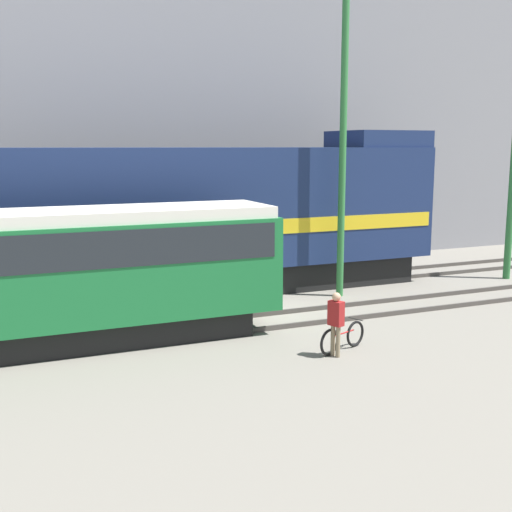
{
  "coord_description": "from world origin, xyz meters",
  "views": [
    {
      "loc": [
        -7.13,
        -17.55,
        5.04
      ],
      "look_at": [
        0.22,
        -0.24,
        1.8
      ],
      "focal_mm": 45.0,
      "sensor_mm": 36.0,
      "label": 1
    }
  ],
  "objects_px": {
    "bicycle": "(343,338)",
    "utility_pole_left": "(343,151)",
    "freight_locomotive": "(211,218)",
    "streetcar": "(25,273)",
    "person": "(336,318)"
  },
  "relations": [
    {
      "from": "streetcar",
      "to": "person",
      "type": "xyz_separation_m",
      "value": [
        6.8,
        -3.34,
        -1.03
      ]
    },
    {
      "from": "streetcar",
      "to": "person",
      "type": "relative_size",
      "value": 8.03
    },
    {
      "from": "streetcar",
      "to": "bicycle",
      "type": "height_order",
      "value": "streetcar"
    },
    {
      "from": "freight_locomotive",
      "to": "person",
      "type": "height_order",
      "value": "freight_locomotive"
    },
    {
      "from": "utility_pole_left",
      "to": "person",
      "type": "bearing_deg",
      "value": -121.26
    },
    {
      "from": "utility_pole_left",
      "to": "bicycle",
      "type": "bearing_deg",
      "value": -119.64
    },
    {
      "from": "bicycle",
      "to": "freight_locomotive",
      "type": "bearing_deg",
      "value": 96.79
    },
    {
      "from": "streetcar",
      "to": "utility_pole_left",
      "type": "height_order",
      "value": "utility_pole_left"
    },
    {
      "from": "freight_locomotive",
      "to": "streetcar",
      "type": "xyz_separation_m",
      "value": [
        -6.3,
        -4.32,
        -0.63
      ]
    },
    {
      "from": "freight_locomotive",
      "to": "utility_pole_left",
      "type": "height_order",
      "value": "utility_pole_left"
    },
    {
      "from": "person",
      "to": "utility_pole_left",
      "type": "xyz_separation_m",
      "value": [
        3.34,
        5.5,
        3.91
      ]
    },
    {
      "from": "streetcar",
      "to": "utility_pole_left",
      "type": "bearing_deg",
      "value": 12.04
    },
    {
      "from": "bicycle",
      "to": "utility_pole_left",
      "type": "height_order",
      "value": "utility_pole_left"
    },
    {
      "from": "freight_locomotive",
      "to": "streetcar",
      "type": "height_order",
      "value": "freight_locomotive"
    },
    {
      "from": "person",
      "to": "utility_pole_left",
      "type": "relative_size",
      "value": 0.16
    }
  ]
}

